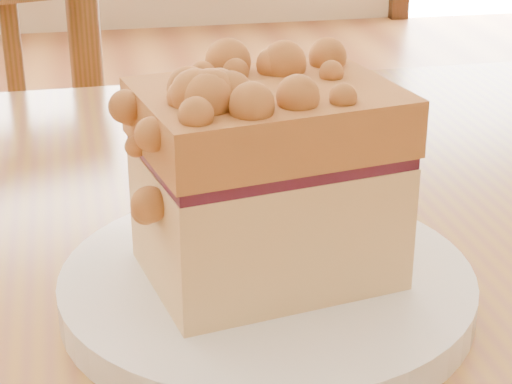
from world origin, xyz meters
TOP-DOWN VIEW (x-y plane):
  - plate at (0.29, 0.07)m, footprint 0.22×0.22m
  - cake_slice at (0.29, 0.07)m, footprint 0.15×0.12m

SIDE VIEW (x-z plane):
  - plate at x=0.29m, z-range 0.75..0.77m
  - cake_slice at x=0.29m, z-range 0.77..0.89m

